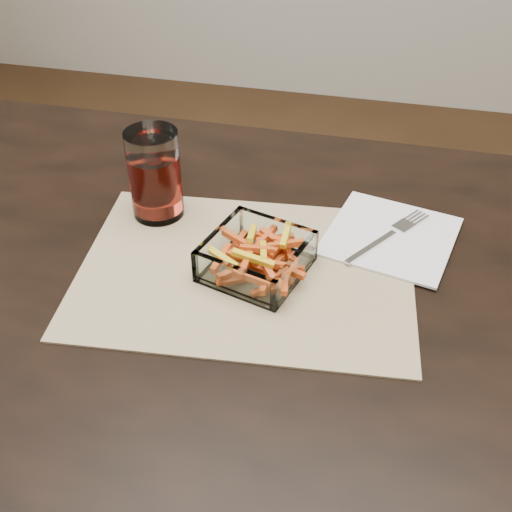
# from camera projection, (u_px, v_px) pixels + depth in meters

# --- Properties ---
(dining_table) EXTENTS (1.60, 0.90, 0.75)m
(dining_table) POSITION_uv_depth(u_px,v_px,m) (293.00, 346.00, 0.88)
(dining_table) COLOR black
(dining_table) RESTS_ON ground
(placemat) EXTENTS (0.48, 0.37, 0.00)m
(placemat) POSITION_uv_depth(u_px,v_px,m) (246.00, 270.00, 0.87)
(placemat) COLOR tan
(placemat) RESTS_ON dining_table
(glass_bowl) EXTENTS (0.15, 0.15, 0.05)m
(glass_bowl) POSITION_uv_depth(u_px,v_px,m) (256.00, 259.00, 0.86)
(glass_bowl) COLOR white
(glass_bowl) RESTS_ON placemat
(tumbler) EXTENTS (0.08, 0.08, 0.14)m
(tumbler) POSITION_uv_depth(u_px,v_px,m) (155.00, 177.00, 0.94)
(tumbler) COLOR white
(tumbler) RESTS_ON placemat
(napkin) EXTENTS (0.21, 0.21, 0.00)m
(napkin) POSITION_uv_depth(u_px,v_px,m) (391.00, 236.00, 0.93)
(napkin) COLOR white
(napkin) RESTS_ON placemat
(fork) EXTENTS (0.11, 0.15, 0.00)m
(fork) POSITION_uv_depth(u_px,v_px,m) (390.00, 235.00, 0.92)
(fork) COLOR silver
(fork) RESTS_ON napkin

